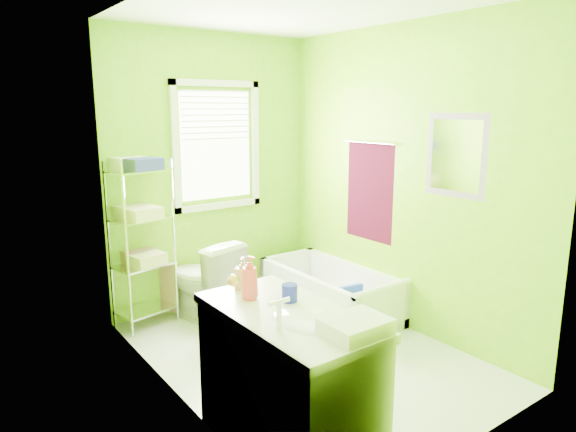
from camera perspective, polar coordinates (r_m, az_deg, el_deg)
ground at (r=4.21m, az=1.68°, el=-15.00°), size 2.90×2.90×0.00m
room_envelope at (r=3.77m, az=1.82°, el=6.45°), size 2.14×2.94×2.62m
window at (r=4.99m, az=-7.93°, el=8.47°), size 0.92×0.05×1.22m
door at (r=2.51m, az=-3.06°, el=-9.31°), size 0.09×0.80×2.00m
right_wall_decor at (r=4.49m, az=12.47°, el=4.15°), size 0.04×1.48×1.17m
bathtub at (r=4.92m, az=4.87°, el=-9.09°), size 0.65×1.40×0.45m
toilet at (r=4.73m, az=-9.41°, el=-7.05°), size 0.58×0.82×0.76m
vanity at (r=2.97m, az=0.05°, el=-17.52°), size 0.57×1.11×1.09m
wire_shelf_unit at (r=4.63m, az=-15.91°, el=-1.00°), size 0.55×0.46×1.50m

